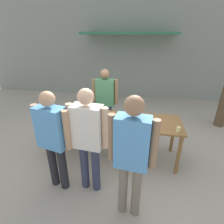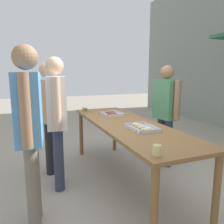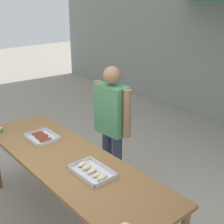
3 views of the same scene
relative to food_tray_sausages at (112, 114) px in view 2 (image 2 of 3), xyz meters
The scene contains 11 objects.
ground_plane 1.07m from the food_tray_sausages, ahead, with size 24.00×24.00×0.00m, color #A39989.
serving_table 0.62m from the food_tray_sausages, ahead, with size 2.66×0.81×0.86m.
food_tray_sausages is the anchor object (origin of this frame).
food_tray_buns 0.99m from the food_tray_sausages, ahead, with size 0.44×0.28×0.06m.
condiment_jar_mustard 0.67m from the food_tray_sausages, 151.49° to the right, with size 0.07×0.07×0.06m.
condiment_jar_ketchup 0.59m from the food_tray_sausages, 147.60° to the right, with size 0.07×0.07×0.06m.
beer_cup 1.83m from the food_tray_sausages, 10.01° to the right, with size 0.07×0.07×0.09m.
person_server_behind_table 0.89m from the food_tray_sausages, 70.46° to the left, with size 0.62×0.26×1.67m.
person_customer_holding_hotdog 1.00m from the food_tray_sausages, 97.69° to the right, with size 0.63×0.34×1.69m.
person_customer_with_cup 1.68m from the food_tray_sausages, 50.25° to the right, with size 0.60×0.27×1.80m.
person_customer_waiting_in_line 1.03m from the food_tray_sausages, 66.71° to the right, with size 0.63×0.29×1.74m.
Camera 2 is at (2.66, -1.27, 1.54)m, focal length 35.00 mm.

